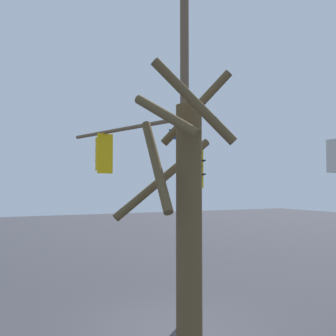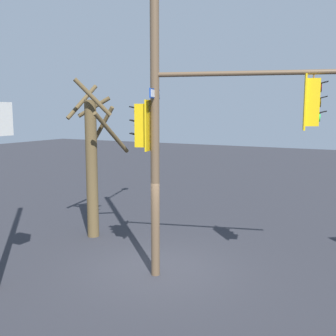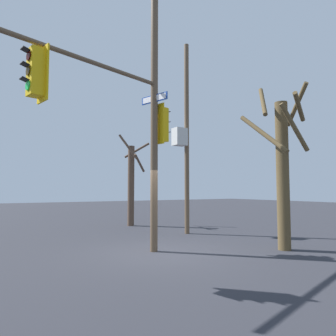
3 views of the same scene
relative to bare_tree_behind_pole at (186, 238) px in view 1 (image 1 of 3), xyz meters
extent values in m
plane|color=#2C2C32|center=(3.47, -1.60, -2.70)|extent=(80.00, 80.00, 0.00)
cylinder|color=brown|center=(3.59, -1.97, 2.24)|extent=(0.23, 0.23, 9.86)
cylinder|color=brown|center=(6.21, -1.21, 2.56)|extent=(5.27, 1.64, 0.12)
cube|color=gold|center=(7.25, -0.90, 1.86)|extent=(0.37, 0.42, 1.10)
cube|color=gold|center=(7.09, -0.94, 1.86)|extent=(0.16, 0.56, 1.30)
cylinder|color=#2F0403|center=(7.41, -0.87, 2.20)|extent=(0.08, 0.22, 0.22)
cube|color=black|center=(7.49, -0.85, 2.32)|extent=(0.20, 0.24, 0.06)
cylinder|color=#352504|center=(7.41, -0.87, 1.86)|extent=(0.08, 0.22, 0.22)
cube|color=black|center=(7.49, -0.85, 1.98)|extent=(0.20, 0.24, 0.06)
cylinder|color=#19D147|center=(7.41, -0.87, 1.52)|extent=(0.08, 0.22, 0.22)
cube|color=black|center=(7.49, -0.85, 1.64)|extent=(0.20, 0.24, 0.06)
cylinder|color=brown|center=(7.25, -0.90, 2.49)|extent=(0.04, 0.04, 0.15)
cube|color=gold|center=(3.27, -2.06, 1.29)|extent=(0.38, 0.42, 1.10)
cube|color=gold|center=(3.44, -2.02, 1.29)|extent=(0.17, 0.55, 1.30)
cylinder|color=#2F0403|center=(3.11, -2.10, 1.63)|extent=(0.08, 0.22, 0.22)
cube|color=black|center=(3.04, -2.12, 1.75)|extent=(0.21, 0.24, 0.06)
cylinder|color=#352504|center=(3.11, -2.10, 1.29)|extent=(0.08, 0.22, 0.22)
cube|color=black|center=(3.04, -2.12, 1.41)|extent=(0.21, 0.24, 0.06)
cylinder|color=#19D147|center=(3.11, -2.10, 0.95)|extent=(0.08, 0.22, 0.22)
cube|color=black|center=(3.04, -2.12, 1.07)|extent=(0.21, 0.24, 0.06)
cube|color=navy|center=(3.59, -1.97, 2.09)|extent=(0.36, 1.06, 0.24)
cube|color=white|center=(3.61, -1.96, 2.09)|extent=(0.31, 0.96, 0.18)
cylinder|color=brown|center=(-0.03, -0.03, -0.33)|extent=(0.40, 0.40, 4.73)
cylinder|color=brown|center=(-0.55, 0.18, 1.97)|extent=(0.58, 1.18, 1.22)
cylinder|color=brown|center=(0.03, 0.50, 1.11)|extent=(1.17, 0.27, 1.45)
cylinder|color=brown|center=(0.39, -0.40, 2.09)|extent=(0.92, 1.00, 1.24)
cylinder|color=brown|center=(0.84, -0.03, 0.94)|extent=(0.14, 1.83, 1.44)
cylinder|color=brown|center=(-0.26, 0.47, 1.80)|extent=(1.12, 0.61, 0.75)
camera|label=1|loc=(-5.27, 2.96, 0.78)|focal=42.13mm
camera|label=2|loc=(8.85, -11.09, 1.67)|focal=43.91mm
camera|label=3|loc=(8.24, 6.53, -0.79)|focal=33.16mm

